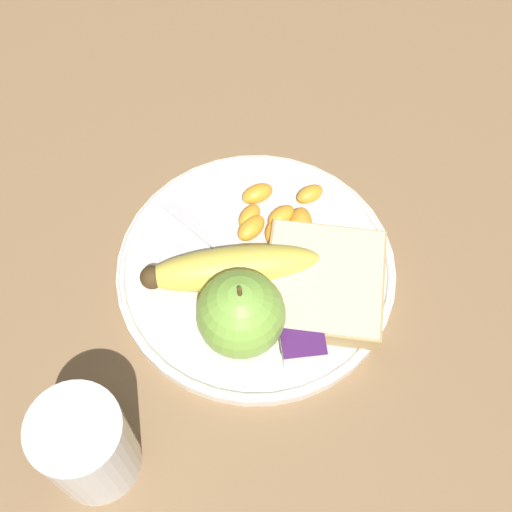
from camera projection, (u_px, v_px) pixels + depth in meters
The scene contains 15 objects.
ground_plane at pixel (256, 273), 0.65m from camera, with size 3.00×3.00×0.00m, color olive.
plate at pixel (256, 269), 0.64m from camera, with size 0.25×0.25×0.01m.
juice_glass at pixel (87, 447), 0.53m from camera, with size 0.07×0.07×0.10m.
apple at pixel (241, 314), 0.58m from camera, with size 0.07×0.07×0.08m.
banana at pixel (230, 268), 0.62m from camera, with size 0.04×0.16×0.04m.
bread_slice at pixel (324, 283), 0.62m from camera, with size 0.13×0.13×0.02m.
fork at pixel (241, 264), 0.64m from camera, with size 0.14×0.12×0.00m.
jam_packet at pixel (301, 336), 0.60m from camera, with size 0.04×0.04×0.02m.
orange_segment_0 at pixel (274, 233), 0.65m from camera, with size 0.03×0.02×0.01m.
orange_segment_1 at pixel (258, 194), 0.67m from camera, with size 0.03×0.03×0.02m.
orange_segment_2 at pixel (310, 194), 0.67m from camera, with size 0.03×0.03×0.02m.
orange_segment_3 at pixel (253, 216), 0.66m from camera, with size 0.03×0.03×0.02m.
orange_segment_4 at pixel (301, 224), 0.65m from camera, with size 0.04×0.03×0.02m.
orange_segment_5 at pixel (281, 216), 0.66m from camera, with size 0.03×0.03×0.02m.
orange_segment_6 at pixel (253, 228), 0.65m from camera, with size 0.03×0.04×0.02m.
Camera 1 is at (0.30, -0.04, 0.57)m, focal length 50.00 mm.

